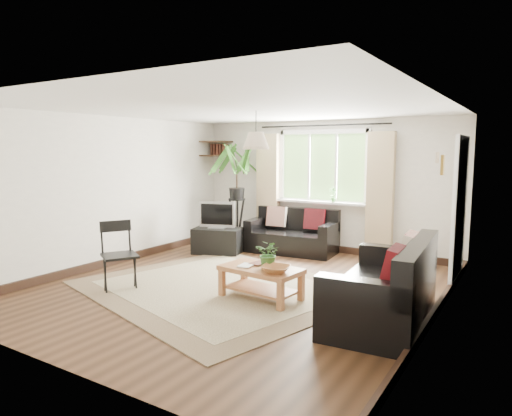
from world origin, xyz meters
The scene contains 24 objects.
floor centered at (0.00, 0.00, 0.00)m, with size 5.50×5.50×0.00m, color black.
ceiling centered at (0.00, 0.00, 2.40)m, with size 5.50×5.50×0.00m, color white.
wall_back centered at (0.00, 2.75, 1.20)m, with size 5.00×0.02×2.40m, color silver.
wall_front centered at (0.00, -2.75, 1.20)m, with size 5.00×0.02×2.40m, color silver.
wall_left centered at (-2.50, 0.00, 1.20)m, with size 0.02×5.50×2.40m, color silver.
wall_right centered at (2.50, 0.00, 1.20)m, with size 0.02×5.50×2.40m, color silver.
rug centered at (-0.21, -0.18, 0.01)m, with size 3.46×2.97×0.02m, color beige.
window centered at (0.00, 2.71, 1.55)m, with size 2.50×0.16×2.16m, color white, non-canonical shape.
door centered at (2.47, 1.70, 1.00)m, with size 0.06×0.96×2.06m, color silver.
corner_shelf centered at (-2.25, 2.50, 1.89)m, with size 0.50×0.50×0.34m, color black, non-canonical shape.
pendant_lamp centered at (0.00, 0.40, 2.05)m, with size 0.36×0.36×0.54m, color beige, non-canonical shape.
wall_sconce centered at (2.43, 0.30, 1.74)m, with size 0.12×0.12×0.28m, color beige, non-canonical shape.
sofa_back centered at (-0.40, 2.29, 0.38)m, with size 1.59×0.80×0.75m, color black, non-canonical shape.
sofa_right centered at (1.98, -0.19, 0.43)m, with size 0.91×1.83×0.86m, color black, non-canonical shape.
coffee_table centered at (0.49, -0.27, 0.21)m, with size 1.01×0.55×0.41m, color #995D32, non-canonical shape.
table_plant centered at (0.58, -0.24, 0.59)m, with size 0.32×0.27×0.35m, color #2E5A24.
bowl centered at (0.77, -0.39, 0.45)m, with size 0.34×0.34×0.08m, color #9D6236.
book_a centered at (0.22, -0.34, 0.42)m, with size 0.16×0.22×0.02m, color white.
book_b centered at (0.30, -0.14, 0.42)m, with size 0.17×0.23×0.02m, color brown.
tv_stand centered at (-1.51, 1.51, 0.23)m, with size 0.85×0.48×0.46m, color black.
tv centered at (-1.51, 1.51, 0.71)m, with size 0.66×0.22×0.50m, color #A5A5AA, non-canonical shape.
palm_stand centered at (-1.61, 2.30, 1.00)m, with size 0.78×0.78×1.99m, color black, non-canonical shape.
folding_chair centered at (-1.28, -0.96, 0.46)m, with size 0.47×0.47×0.92m, color black, non-canonical shape.
sill_plant centered at (0.25, 2.63, 1.06)m, with size 0.14×0.10×0.27m, color #2D6023.
Camera 1 is at (3.35, -5.02, 1.86)m, focal length 32.00 mm.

